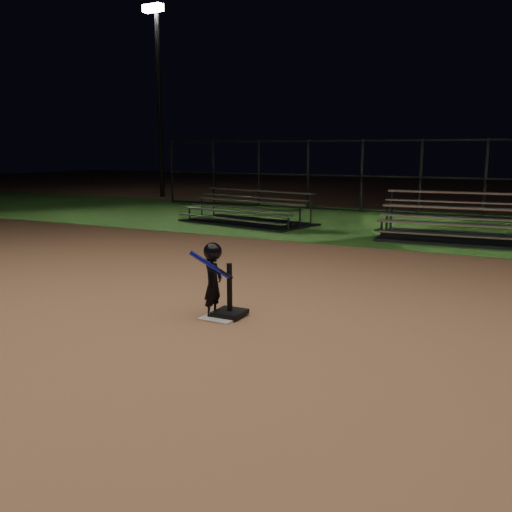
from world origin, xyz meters
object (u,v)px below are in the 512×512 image
(batting_tee, at_px, (230,306))
(bleacher_right, at_px, (479,232))
(home_plate, at_px, (221,317))
(light_pole_left, at_px, (158,86))
(child_batter, at_px, (213,278))
(bleacher_left, at_px, (247,217))

(batting_tee, height_order, bleacher_right, bleacher_right)
(home_plate, bearing_deg, light_pole_left, 128.77)
(child_batter, xyz_separation_m, bleacher_left, (-3.97, 8.41, -0.33))
(batting_tee, height_order, bleacher_left, bleacher_left)
(light_pole_left, bearing_deg, bleacher_right, -25.62)
(home_plate, xyz_separation_m, batting_tee, (0.07, 0.10, 0.13))
(batting_tee, bearing_deg, light_pole_left, 129.13)
(batting_tee, distance_m, child_batter, 0.44)
(light_pole_left, bearing_deg, home_plate, -51.23)
(batting_tee, xyz_separation_m, light_pole_left, (-12.07, 14.84, 4.80))
(bleacher_left, height_order, bleacher_right, bleacher_right)
(home_plate, bearing_deg, child_batter, 177.36)
(child_batter, bearing_deg, light_pole_left, 36.66)
(home_plate, xyz_separation_m, bleacher_left, (-4.09, 8.42, 0.19))
(home_plate, bearing_deg, batting_tee, 54.49)
(bleacher_left, relative_size, light_pole_left, 0.51)
(child_batter, distance_m, light_pole_left, 19.59)
(home_plate, relative_size, bleacher_left, 0.11)
(home_plate, bearing_deg, bleacher_right, 73.67)
(home_plate, distance_m, bleacher_left, 9.36)
(bleacher_left, bearing_deg, light_pole_left, 152.61)
(batting_tee, xyz_separation_m, child_batter, (-0.19, -0.10, 0.38))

